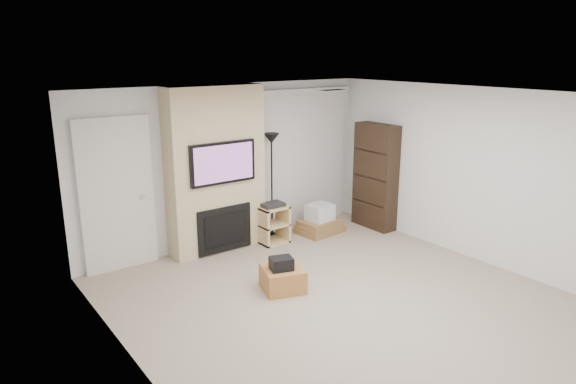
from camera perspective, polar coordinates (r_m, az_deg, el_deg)
floor at (r=6.42m, az=6.53°, el=-12.28°), size 5.00×5.50×0.00m
ceiling at (r=5.71m, az=7.30°, el=10.55°), size 5.00×5.50×0.00m
wall_back at (r=8.10m, az=-6.55°, el=3.03°), size 5.00×0.00×2.50m
wall_left at (r=4.68m, az=-16.18°, el=-6.80°), size 0.00×5.50×2.50m
wall_right at (r=7.83m, az=20.37°, el=1.72°), size 0.00×5.50×2.50m
hvac_vent at (r=6.57m, az=4.98°, el=11.21°), size 0.35×0.18×0.01m
ottoman at (r=6.67m, az=-0.60°, el=-9.60°), size 0.63×0.63×0.30m
black_bag at (r=6.54m, az=-0.75°, el=-7.95°), size 0.33×0.30×0.16m
fireplace_wall at (r=7.75m, az=-8.00°, el=2.32°), size 1.50×0.47×2.50m
entry_door at (r=7.41m, az=-18.48°, el=-0.41°), size 1.02×0.11×2.14m
vertical_blinds at (r=8.82m, az=1.53°, el=4.29°), size 1.98×0.10×2.37m
floor_lamp at (r=8.20m, az=-1.84°, el=4.02°), size 0.25×0.25×1.72m
av_stand at (r=8.19m, az=-1.71°, el=-3.31°), size 0.45×0.38×0.66m
box_stack at (r=8.68m, az=3.54°, el=-3.34°), size 0.78×0.62×0.49m
bookshelf at (r=8.90m, az=9.69°, el=1.72°), size 0.30×0.80×1.80m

